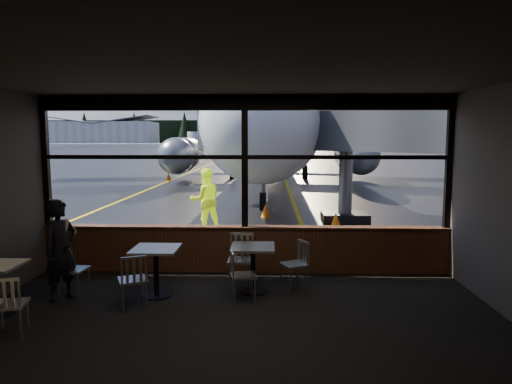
{
  "coord_description": "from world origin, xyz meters",
  "views": [
    {
      "loc": [
        0.49,
        -8.9,
        2.63
      ],
      "look_at": [
        0.19,
        1.0,
        1.5
      ],
      "focal_mm": 32.0,
      "sensor_mm": 36.0,
      "label": 1
    }
  ],
  "objects_px": {
    "chair_left_s": "(10,305)",
    "cone_wing": "(169,177)",
    "chair_near_e": "(294,265)",
    "chair_mid_s": "(133,281)",
    "cafe_table_near": "(253,269)",
    "chair_near_n": "(241,261)",
    "cone_extra": "(336,222)",
    "airliner": "(269,89)",
    "jet_bridge": "(369,150)",
    "chair_near_w": "(243,276)",
    "chair_mid_w": "(73,270)",
    "ground_crew": "(205,200)",
    "passenger": "(61,250)",
    "cone_nose": "(266,210)",
    "cafe_table_mid": "(156,272)"
  },
  "relations": [
    {
      "from": "cafe_table_near",
      "to": "chair_near_n",
      "type": "bearing_deg",
      "value": 129.99
    },
    {
      "from": "chair_near_w",
      "to": "chair_mid_s",
      "type": "bearing_deg",
      "value": -89.41
    },
    {
      "from": "jet_bridge",
      "to": "chair_mid_s",
      "type": "height_order",
      "value": "jet_bridge"
    },
    {
      "from": "jet_bridge",
      "to": "passenger",
      "type": "xyz_separation_m",
      "value": [
        -6.52,
        -7.22,
        -1.49
      ]
    },
    {
      "from": "chair_mid_s",
      "to": "cone_nose",
      "type": "xyz_separation_m",
      "value": [
        2.0,
        8.62,
        -0.21
      ]
    },
    {
      "from": "chair_near_e",
      "to": "cone_extra",
      "type": "bearing_deg",
      "value": -41.81
    },
    {
      "from": "chair_left_s",
      "to": "cone_wing",
      "type": "height_order",
      "value": "chair_left_s"
    },
    {
      "from": "chair_mid_s",
      "to": "chair_near_w",
      "type": "bearing_deg",
      "value": -12.68
    },
    {
      "from": "ground_crew",
      "to": "cone_nose",
      "type": "height_order",
      "value": "ground_crew"
    },
    {
      "from": "chair_mid_w",
      "to": "passenger",
      "type": "height_order",
      "value": "passenger"
    },
    {
      "from": "chair_mid_w",
      "to": "passenger",
      "type": "xyz_separation_m",
      "value": [
        -0.1,
        -0.2,
        0.39
      ]
    },
    {
      "from": "chair_mid_s",
      "to": "cone_nose",
      "type": "height_order",
      "value": "chair_mid_s"
    },
    {
      "from": "chair_left_s",
      "to": "cone_wing",
      "type": "bearing_deg",
      "value": 84.21
    },
    {
      "from": "chair_mid_s",
      "to": "cone_wing",
      "type": "xyz_separation_m",
      "value": [
        -4.45,
        22.53,
        -0.19
      ]
    },
    {
      "from": "chair_near_e",
      "to": "chair_mid_s",
      "type": "distance_m",
      "value": 2.76
    },
    {
      "from": "chair_near_w",
      "to": "ground_crew",
      "type": "bearing_deg",
      "value": -177.05
    },
    {
      "from": "chair_near_e",
      "to": "chair_near_n",
      "type": "distance_m",
      "value": 0.95
    },
    {
      "from": "jet_bridge",
      "to": "chair_left_s",
      "type": "bearing_deg",
      "value": -127.46
    },
    {
      "from": "chair_mid_s",
      "to": "cone_extra",
      "type": "bearing_deg",
      "value": 32.89
    },
    {
      "from": "cone_wing",
      "to": "cone_extra",
      "type": "distance_m",
      "value": 18.3
    },
    {
      "from": "chair_mid_s",
      "to": "chair_near_e",
      "type": "bearing_deg",
      "value": -3.13
    },
    {
      "from": "cafe_table_mid",
      "to": "cone_wing",
      "type": "distance_m",
      "value": 22.47
    },
    {
      "from": "airliner",
      "to": "chair_mid_s",
      "type": "xyz_separation_m",
      "value": [
        -2.05,
        -23.07,
        -5.46
      ]
    },
    {
      "from": "chair_near_w",
      "to": "chair_mid_s",
      "type": "distance_m",
      "value": 1.75
    },
    {
      "from": "chair_near_e",
      "to": "ground_crew",
      "type": "distance_m",
      "value": 5.56
    },
    {
      "from": "airliner",
      "to": "cone_extra",
      "type": "xyz_separation_m",
      "value": [
        2.03,
        -16.74,
        -5.64
      ]
    },
    {
      "from": "airliner",
      "to": "ground_crew",
      "type": "distance_m",
      "value": 17.82
    },
    {
      "from": "cone_extra",
      "to": "chair_near_n",
      "type": "bearing_deg",
      "value": -114.96
    },
    {
      "from": "cafe_table_mid",
      "to": "chair_mid_w",
      "type": "xyz_separation_m",
      "value": [
        -1.4,
        -0.03,
        0.03
      ]
    },
    {
      "from": "chair_mid_w",
      "to": "passenger",
      "type": "distance_m",
      "value": 0.45
    },
    {
      "from": "chair_near_e",
      "to": "chair_near_n",
      "type": "height_order",
      "value": "chair_near_n"
    },
    {
      "from": "cafe_table_near",
      "to": "cone_wing",
      "type": "bearing_deg",
      "value": 106.19
    },
    {
      "from": "chair_near_e",
      "to": "cone_nose",
      "type": "xyz_separation_m",
      "value": [
        -0.58,
        7.62,
        -0.2
      ]
    },
    {
      "from": "cafe_table_mid",
      "to": "ground_crew",
      "type": "xyz_separation_m",
      "value": [
        0.06,
        5.5,
        0.5
      ]
    },
    {
      "from": "jet_bridge",
      "to": "cone_wing",
      "type": "height_order",
      "value": "jet_bridge"
    },
    {
      "from": "chair_near_w",
      "to": "cafe_table_near",
      "type": "bearing_deg",
      "value": 152.03
    },
    {
      "from": "chair_mid_w",
      "to": "ground_crew",
      "type": "height_order",
      "value": "ground_crew"
    },
    {
      "from": "chair_near_e",
      "to": "cone_wing",
      "type": "distance_m",
      "value": 22.65
    },
    {
      "from": "airliner",
      "to": "chair_near_e",
      "type": "height_order",
      "value": "airliner"
    },
    {
      "from": "passenger",
      "to": "cone_nose",
      "type": "relative_size",
      "value": 3.67
    },
    {
      "from": "cafe_table_near",
      "to": "cone_extra",
      "type": "bearing_deg",
      "value": 68.08
    },
    {
      "from": "cafe_table_near",
      "to": "cone_nose",
      "type": "height_order",
      "value": "cafe_table_near"
    },
    {
      "from": "chair_near_w",
      "to": "cone_wing",
      "type": "xyz_separation_m",
      "value": [
        -6.17,
        22.17,
        -0.17
      ]
    },
    {
      "from": "cafe_table_mid",
      "to": "cone_extra",
      "type": "distance_m",
      "value": 6.94
    },
    {
      "from": "chair_mid_w",
      "to": "cone_extra",
      "type": "xyz_separation_m",
      "value": [
        5.24,
        5.81,
        -0.19
      ]
    },
    {
      "from": "cone_nose",
      "to": "jet_bridge",
      "type": "bearing_deg",
      "value": -18.45
    },
    {
      "from": "passenger",
      "to": "chair_mid_s",
      "type": "bearing_deg",
      "value": -76.5
    },
    {
      "from": "jet_bridge",
      "to": "chair_left_s",
      "type": "height_order",
      "value": "jet_bridge"
    },
    {
      "from": "jet_bridge",
      "to": "chair_mid_w",
      "type": "xyz_separation_m",
      "value": [
        -6.42,
        -7.01,
        -1.89
      ]
    },
    {
      "from": "ground_crew",
      "to": "passenger",
      "type": "bearing_deg",
      "value": 51.92
    }
  ]
}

